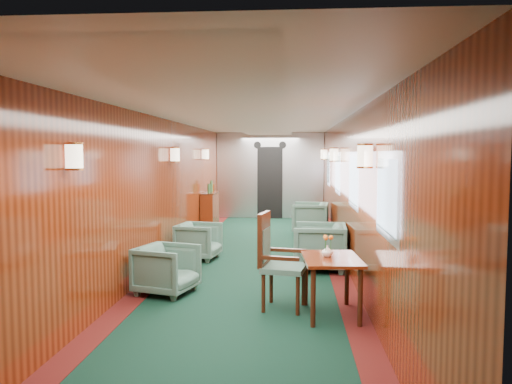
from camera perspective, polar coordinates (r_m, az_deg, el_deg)
room at (r=8.06m, az=-0.33°, el=3.09°), size 12.00×12.10×2.40m
bulkhead at (r=13.97m, az=1.61°, el=1.84°), size 2.98×0.17×2.39m
windows_right at (r=8.33m, az=10.07°, el=1.80°), size 0.02×8.60×0.80m
wall_sconces at (r=8.62m, az=-0.03°, el=4.21°), size 2.97×7.97×0.25m
dining_table at (r=5.72m, az=8.61°, el=-8.44°), size 0.68×0.93×0.66m
side_chair at (r=5.91m, az=2.19°, el=-7.39°), size 0.59×0.61×1.13m
credenza at (r=12.01m, az=-5.28°, el=-2.10°), size 0.31×1.00×1.17m
flower_vase at (r=5.71m, az=8.14°, el=-6.71°), size 0.16×0.16×0.13m
armchair_left_near at (r=6.67m, az=-10.15°, el=-8.70°), size 0.86×0.85×0.64m
armchair_left_far at (r=8.70m, az=-6.56°, el=-5.59°), size 0.79×0.77×0.63m
armchair_right_near at (r=7.90m, az=7.28°, el=-6.22°), size 0.85×0.83×0.74m
armchair_right_far at (r=11.35m, az=6.21°, el=-2.98°), size 0.87×0.85×0.72m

